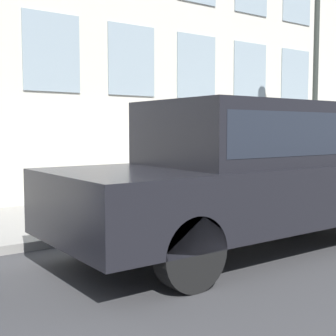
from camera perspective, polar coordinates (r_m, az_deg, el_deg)
ground_plane at (r=8.21m, az=6.73°, el=-6.49°), size 80.00×80.00×0.00m
sidewalk at (r=9.34m, az=0.46°, el=-4.71°), size 3.00×60.00×0.12m
building_facade at (r=10.80m, az=-4.94°, el=16.05°), size 0.33×40.00×7.42m
fire_hydrant at (r=8.07m, az=2.19°, el=-2.95°), size 0.32×0.43×0.77m
person at (r=8.13m, az=-2.17°, el=0.63°), size 0.36×0.24×1.48m
parked_car_charcoal_near at (r=6.28m, az=9.42°, el=-0.23°), size 1.99×5.27×1.94m
street_lamp at (r=11.32m, az=17.59°, el=12.65°), size 0.36×0.36×4.89m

